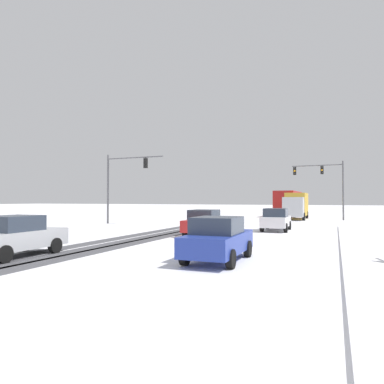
% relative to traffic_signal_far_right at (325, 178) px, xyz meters
% --- Properties ---
extents(wheel_track_left_lane, '(1.00, 30.40, 0.01)m').
position_rel_traffic_signal_far_right_xyz_m(wheel_track_left_lane, '(-9.45, -23.86, -4.61)').
color(wheel_track_left_lane, '#4C4C51').
rests_on(wheel_track_left_lane, ground).
extents(wheel_track_right_lane, '(1.13, 30.40, 0.01)m').
position_rel_traffic_signal_far_right_xyz_m(wheel_track_right_lane, '(-8.64, -23.86, -4.61)').
color(wheel_track_right_lane, '#4C4C51').
rests_on(wheel_track_right_lane, ground).
extents(wheel_track_center, '(1.00, 30.40, 0.01)m').
position_rel_traffic_signal_far_right_xyz_m(wheel_track_center, '(-10.61, -23.86, -4.61)').
color(wheel_track_center, '#4C4C51').
rests_on(wheel_track_center, ground).
extents(traffic_signal_far_right, '(5.48, 0.48, 6.50)m').
position_rel_traffic_signal_far_right_xyz_m(traffic_signal_far_right, '(0.00, 0.00, 0.00)').
color(traffic_signal_far_right, '#56565B').
rests_on(traffic_signal_far_right, ground).
extents(traffic_signal_near_left, '(5.91, 0.38, 6.50)m').
position_rel_traffic_signal_far_right_xyz_m(traffic_signal_near_left, '(-17.25, -14.04, -0.20)').
color(traffic_signal_near_left, '#56565B').
rests_on(traffic_signal_near_left, ground).
extents(car_white_lead, '(1.91, 4.14, 1.62)m').
position_rel_traffic_signal_far_right_xyz_m(car_white_lead, '(-2.91, -15.92, -3.80)').
color(car_white_lead, silver).
rests_on(car_white_lead, ground).
extents(car_red_second, '(1.93, 4.15, 1.62)m').
position_rel_traffic_signal_far_right_xyz_m(car_red_second, '(-6.51, -21.09, -3.80)').
color(car_red_second, red).
rests_on(car_red_second, ground).
extents(car_blue_third, '(1.89, 4.13, 1.62)m').
position_rel_traffic_signal_far_right_xyz_m(car_blue_third, '(-2.91, -29.46, -3.80)').
color(car_blue_third, '#233899').
rests_on(car_blue_third, ground).
extents(car_silver_fourth, '(1.96, 4.16, 1.62)m').
position_rel_traffic_signal_far_right_xyz_m(car_silver_fourth, '(-10.61, -31.55, -3.80)').
color(car_silver_fourth, '#B7BABF').
rests_on(car_silver_fourth, ground).
extents(bus_oncoming, '(2.77, 11.03, 3.38)m').
position_rel_traffic_signal_far_right_xyz_m(bus_oncoming, '(-4.89, 8.17, -2.63)').
color(bus_oncoming, '#B21E1E').
rests_on(bus_oncoming, ground).
extents(box_truck_delivery, '(2.31, 7.40, 3.02)m').
position_rel_traffic_signal_far_right_xyz_m(box_truck_delivery, '(-3.12, 0.15, -2.98)').
color(box_truck_delivery, '#B7BABF').
rests_on(box_truck_delivery, ground).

